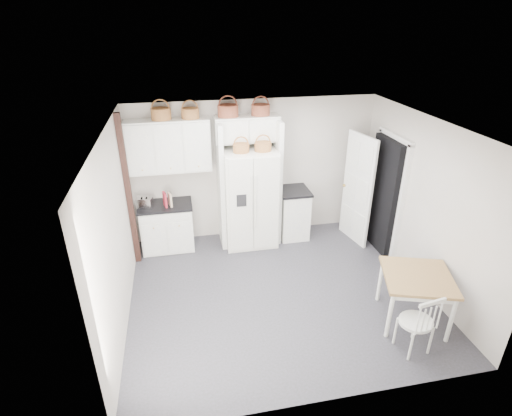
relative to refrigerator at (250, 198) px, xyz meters
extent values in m
plane|color=#2E2E31|center=(0.15, -1.63, -0.90)|extent=(4.50, 4.50, 0.00)
plane|color=white|center=(0.15, -1.63, 1.70)|extent=(4.50, 4.50, 0.00)
plane|color=#B1A89A|center=(0.15, 0.37, 0.40)|extent=(4.50, 0.00, 4.50)
plane|color=#B1A89A|center=(-2.10, -1.63, 0.40)|extent=(0.00, 4.00, 4.00)
plane|color=#B1A89A|center=(2.40, -1.63, 0.40)|extent=(0.00, 4.00, 4.00)
cube|color=white|center=(0.00, 0.00, 0.00)|extent=(0.94, 0.75, 1.81)
cube|color=silver|center=(-1.52, 0.07, -0.48)|extent=(0.91, 0.57, 0.84)
cube|color=silver|center=(0.85, 0.07, -0.44)|extent=(0.52, 0.63, 0.92)
cube|color=brown|center=(1.83, -2.59, -0.53)|extent=(1.13, 1.13, 0.74)
cube|color=silver|center=(1.54, -3.10, -0.46)|extent=(0.49, 0.46, 0.89)
cube|color=black|center=(-1.52, 0.07, -0.05)|extent=(0.95, 0.61, 0.04)
cube|color=black|center=(0.85, 0.07, 0.04)|extent=(0.57, 0.67, 0.04)
cube|color=silver|center=(-1.85, 0.00, 0.07)|extent=(0.30, 0.23, 0.18)
cube|color=maroon|center=(-1.50, -0.01, 0.10)|extent=(0.08, 0.18, 0.26)
cube|color=#C9AF90|center=(-1.41, -0.01, 0.09)|extent=(0.07, 0.16, 0.24)
cylinder|color=brown|center=(-1.43, 0.20, 1.54)|extent=(0.32, 0.32, 0.19)
cylinder|color=brown|center=(-0.95, 0.20, 1.53)|extent=(0.30, 0.30, 0.17)
cylinder|color=brown|center=(-0.32, 0.20, 1.54)|extent=(0.35, 0.35, 0.20)
cylinder|color=brown|center=(0.24, 0.20, 1.54)|extent=(0.32, 0.32, 0.18)
cylinder|color=brown|center=(-0.16, -0.10, 0.98)|extent=(0.28, 0.28, 0.15)
cylinder|color=brown|center=(0.22, -0.10, 0.98)|extent=(0.29, 0.29, 0.16)
cube|color=silver|center=(-1.35, 0.20, 1.00)|extent=(1.40, 0.34, 0.90)
cube|color=silver|center=(0.00, 0.20, 1.22)|extent=(1.12, 0.34, 0.45)
cube|color=silver|center=(-0.51, 0.07, 0.25)|extent=(0.08, 0.60, 2.30)
cube|color=silver|center=(0.51, 0.07, 0.25)|extent=(0.08, 0.60, 2.30)
cube|color=black|center=(-2.05, -0.28, 0.40)|extent=(0.09, 0.09, 2.60)
cube|color=black|center=(2.31, -0.63, 0.12)|extent=(0.18, 0.85, 2.05)
cube|color=white|center=(1.95, -0.29, 0.12)|extent=(0.21, 0.79, 2.05)
camera|label=1|loc=(-1.18, -6.50, 3.00)|focal=28.00mm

